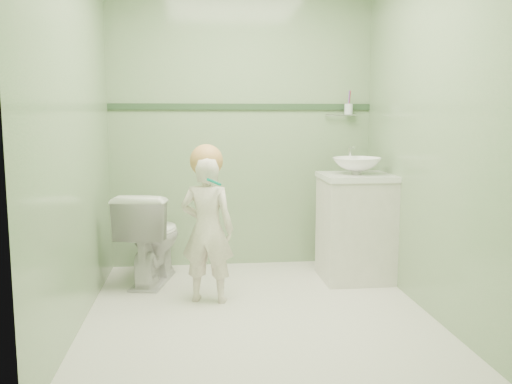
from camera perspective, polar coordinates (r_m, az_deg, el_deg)
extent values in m
plane|color=white|center=(3.64, 0.27, -12.60)|extent=(2.50, 2.50, 0.00)
cube|color=#86AD7B|center=(4.65, -1.50, 7.00)|extent=(2.20, 0.04, 2.40)
cube|color=#86AD7B|center=(2.17, 4.08, 5.92)|extent=(2.20, 0.04, 2.40)
cube|color=#86AD7B|center=(3.46, -18.26, 6.29)|extent=(0.04, 2.50, 2.40)
cube|color=#86AD7B|center=(3.70, 17.58, 6.40)|extent=(0.04, 2.50, 2.40)
cube|color=#2D492D|center=(4.64, -1.49, 8.85)|extent=(2.20, 0.02, 0.05)
cube|color=beige|center=(4.35, 10.27, -3.80)|extent=(0.52, 0.50, 0.80)
cube|color=white|center=(4.29, 10.41, 1.57)|extent=(0.54, 0.52, 0.04)
imported|color=white|center=(4.28, 10.43, 2.69)|extent=(0.37, 0.37, 0.13)
cylinder|color=silver|center=(4.47, 9.72, 3.64)|extent=(0.03, 0.03, 0.18)
cylinder|color=silver|center=(4.42, 9.92, 4.63)|extent=(0.02, 0.12, 0.02)
cylinder|color=silver|center=(4.75, 8.81, 7.90)|extent=(0.26, 0.02, 0.02)
cylinder|color=silver|center=(4.74, 9.59, 8.48)|extent=(0.07, 0.07, 0.09)
cylinder|color=purple|center=(4.73, 9.62, 9.33)|extent=(0.01, 0.01, 0.17)
cylinder|color=red|center=(4.75, 9.68, 9.32)|extent=(0.01, 0.01, 0.17)
imported|color=white|center=(4.30, -10.86, -4.60)|extent=(0.53, 0.76, 0.71)
imported|color=beige|center=(3.76, -5.08, -3.92)|extent=(0.42, 0.33, 1.01)
sphere|color=tan|center=(3.72, -5.17, 3.25)|extent=(0.22, 0.22, 0.22)
cylinder|color=#008770|center=(3.56, -4.38, 1.04)|extent=(0.10, 0.12, 0.06)
cube|color=white|center=(3.62, -5.14, 1.77)|extent=(0.03, 0.03, 0.02)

